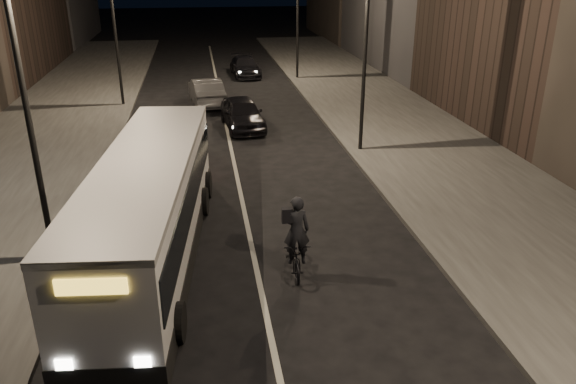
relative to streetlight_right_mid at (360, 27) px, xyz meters
name	(u,v)px	position (x,y,z in m)	size (l,w,h in m)	color
ground	(269,328)	(-5.33, -12.00, -5.36)	(180.00, 180.00, 0.00)	black
sidewalk_right	(407,134)	(3.17, 2.00, -5.28)	(7.00, 70.00, 0.16)	#333331
sidewalk_left	(36,152)	(-13.83, 2.00, -5.28)	(7.00, 70.00, 0.16)	#333331
streetlight_right_mid	(360,27)	(0.00, 0.00, 0.00)	(1.20, 0.44, 8.12)	black
streetlight_left_near	(31,72)	(-10.66, -8.00, 0.00)	(1.20, 0.44, 8.12)	black
streetlight_left_far	(118,9)	(-10.66, 10.00, 0.00)	(1.20, 0.44, 8.12)	black
city_bus	(150,204)	(-8.15, -8.08, -3.72)	(3.54, 11.34, 3.01)	silver
cyclist_on_bicycle	(295,247)	(-4.30, -9.62, -4.59)	(0.81, 2.05, 2.32)	black
car_near	(242,113)	(-4.53, 4.57, -4.59)	(1.81, 4.51, 1.54)	black
car_mid	(206,91)	(-6.18, 9.76, -4.59)	(1.63, 4.68, 1.54)	#3F4042
car_far	(245,67)	(-3.20, 17.92, -4.70)	(1.87, 4.59, 1.33)	black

